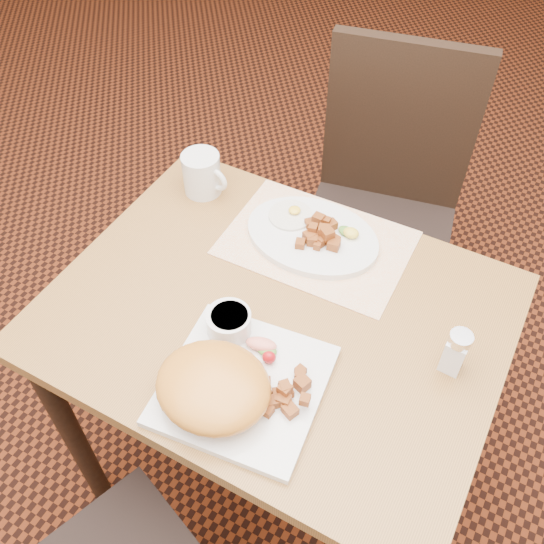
{
  "coord_description": "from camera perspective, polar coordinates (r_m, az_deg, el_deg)",
  "views": [
    {
      "loc": [
        0.35,
        -0.66,
        1.72
      ],
      "look_at": [
        -0.03,
        0.03,
        0.82
      ],
      "focal_mm": 40.0,
      "sensor_mm": 36.0,
      "label": 1
    }
  ],
  "objects": [
    {
      "name": "placemat",
      "position": [
        1.35,
        4.24,
        2.75
      ],
      "size": [
        0.41,
        0.29,
        0.0
      ],
      "primitive_type": "cube",
      "rotation": [
        0.0,
        0.0,
        0.02
      ],
      "color": "white",
      "rests_on": "table"
    },
    {
      "name": "plate_oval",
      "position": [
        1.35,
        3.81,
        3.4
      ],
      "size": [
        0.31,
        0.23,
        0.02
      ],
      "primitive_type": null,
      "rotation": [
        0.0,
        0.0,
        -0.02
      ],
      "color": "silver",
      "rests_on": "placemat"
    },
    {
      "name": "hollandaise_mound",
      "position": [
        1.07,
        -5.61,
        -10.66
      ],
      "size": [
        0.21,
        0.18,
        0.08
      ],
      "color": "orange",
      "rests_on": "plate_square"
    },
    {
      "name": "table",
      "position": [
        1.31,
        0.32,
        -6.52
      ],
      "size": [
        0.9,
        0.7,
        0.75
      ],
      "color": "#9A672F",
      "rests_on": "ground"
    },
    {
      "name": "fried_egg",
      "position": [
        1.38,
        1.81,
        5.43
      ],
      "size": [
        0.1,
        0.1,
        0.02
      ],
      "color": "white",
      "rests_on": "plate_oval"
    },
    {
      "name": "coffee_mug",
      "position": [
        1.46,
        -6.56,
        9.17
      ],
      "size": [
        0.12,
        0.09,
        0.1
      ],
      "color": "silver",
      "rests_on": "table"
    },
    {
      "name": "garnish_ov",
      "position": [
        1.35,
        7.28,
        3.74
      ],
      "size": [
        0.05,
        0.04,
        0.02
      ],
      "color": "#387223",
      "rests_on": "plate_oval"
    },
    {
      "name": "salt_shaker",
      "position": [
        1.15,
        16.92,
        -7.15
      ],
      "size": [
        0.04,
        0.04,
        0.1
      ],
      "color": "white",
      "rests_on": "table"
    },
    {
      "name": "ramekin",
      "position": [
        1.16,
        -4.08,
        -4.72
      ],
      "size": [
        0.09,
        0.09,
        0.05
      ],
      "color": "silver",
      "rests_on": "plate_square"
    },
    {
      "name": "ground",
      "position": [
        1.88,
        0.24,
        -17.79
      ],
      "size": [
        8.0,
        8.0,
        0.0
      ],
      "primitive_type": "plane",
      "color": "black",
      "rests_on": "ground"
    },
    {
      "name": "plate_square",
      "position": [
        1.12,
        -2.67,
        -10.6
      ],
      "size": [
        0.31,
        0.31,
        0.02
      ],
      "primitive_type": "cube",
      "rotation": [
        0.0,
        0.0,
        0.11
      ],
      "color": "silver",
      "rests_on": "table"
    },
    {
      "name": "home_fries_ov",
      "position": [
        1.33,
        4.6,
        3.56
      ],
      "size": [
        0.1,
        0.11,
        0.04
      ],
      "color": "#8F4617",
      "rests_on": "plate_oval"
    },
    {
      "name": "garnish_sq",
      "position": [
        1.14,
        -0.74,
        -7.2
      ],
      "size": [
        0.08,
        0.06,
        0.03
      ],
      "color": "#387223",
      "rests_on": "plate_square"
    },
    {
      "name": "chair_far",
      "position": [
        1.8,
        10.48,
        6.81
      ],
      "size": [
        0.5,
        0.5,
        0.97
      ],
      "rotation": [
        0.0,
        0.0,
        3.34
      ],
      "color": "black",
      "rests_on": "ground"
    },
    {
      "name": "home_fries_sq",
      "position": [
        1.09,
        1.01,
        -11.35
      ],
      "size": [
        0.11,
        0.12,
        0.04
      ],
      "color": "#8F4617",
      "rests_on": "plate_square"
    }
  ]
}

